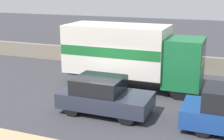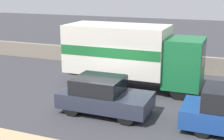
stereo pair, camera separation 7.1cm
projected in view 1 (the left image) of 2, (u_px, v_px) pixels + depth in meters
name	position (u px, v px, depth m)	size (l,w,h in m)	color
ground_plane	(105.00, 105.00, 14.10)	(80.00, 80.00, 0.00)	#38383D
stone_wall_backdrop	(147.00, 60.00, 20.30)	(60.00, 0.35, 1.07)	gray
box_truck	(129.00, 53.00, 16.19)	(7.05, 2.57, 3.27)	#196B38
car_hatchback	(104.00, 95.00, 13.07)	(3.84, 1.88, 1.53)	#282D3D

